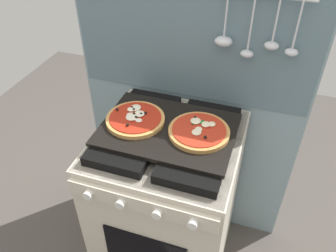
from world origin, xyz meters
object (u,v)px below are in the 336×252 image
object	(u,v)px
stove	(168,202)
pizza_left	(135,118)
baking_tray	(168,129)
pizza_right	(199,131)

from	to	relation	value
stove	pizza_left	world-z (taller)	pizza_left
stove	pizza_left	xyz separation A→B (m)	(-0.14, 0.00, 0.48)
baking_tray	stove	bearing A→B (deg)	-90.00
pizza_left	baking_tray	bearing A→B (deg)	-0.87
baking_tray	pizza_right	bearing A→B (deg)	3.15
stove	baking_tray	distance (m)	0.46
stove	pizza_left	distance (m)	0.50
pizza_left	stove	bearing A→B (deg)	-1.53
stove	pizza_right	distance (m)	0.49
pizza_right	baking_tray	bearing A→B (deg)	-176.85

